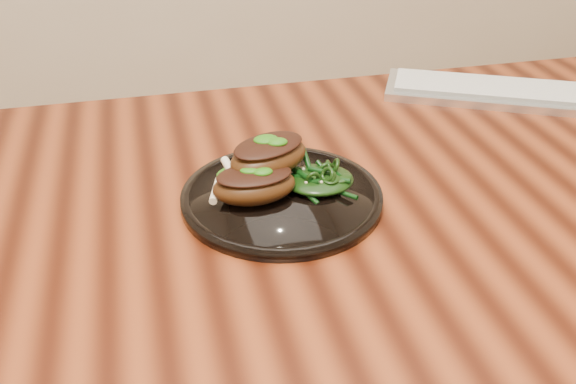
# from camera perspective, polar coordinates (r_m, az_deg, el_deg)

# --- Properties ---
(desk) EXTENTS (1.60, 0.80, 0.75)m
(desk) POSITION_cam_1_polar(r_m,az_deg,el_deg) (0.89, -0.56, -5.24)
(desk) COLOR #321006
(desk) RESTS_ON ground
(plate) EXTENTS (0.26, 0.26, 0.02)m
(plate) POSITION_cam_1_polar(r_m,az_deg,el_deg) (0.84, -0.56, -0.42)
(plate) COLOR black
(plate) RESTS_ON desk
(lamb_chop_front) EXTENTS (0.11, 0.08, 0.05)m
(lamb_chop_front) POSITION_cam_1_polar(r_m,az_deg,el_deg) (0.81, -3.07, 0.74)
(lamb_chop_front) COLOR #41220C
(lamb_chop_front) RESTS_ON plate
(lamb_chop_back) EXTENTS (0.13, 0.11, 0.05)m
(lamb_chop_back) POSITION_cam_1_polar(r_m,az_deg,el_deg) (0.83, -1.79, 3.31)
(lamb_chop_back) COLOR #41220C
(lamb_chop_back) RESTS_ON plate
(herb_smear) EXTENTS (0.09, 0.06, 0.01)m
(herb_smear) POSITION_cam_1_polar(r_m,az_deg,el_deg) (0.88, -3.50, 1.72)
(herb_smear) COLOR #144F08
(herb_smear) RESTS_ON plate
(greens_heap) EXTENTS (0.09, 0.09, 0.03)m
(greens_heap) POSITION_cam_1_polar(r_m,az_deg,el_deg) (0.84, 2.78, 1.46)
(greens_heap) COLOR black
(greens_heap) RESTS_ON plate
(keyboard) EXTENTS (0.44, 0.31, 0.02)m
(keyboard) POSITION_cam_1_polar(r_m,az_deg,el_deg) (1.21, 19.06, 8.35)
(keyboard) COLOR silver
(keyboard) RESTS_ON desk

